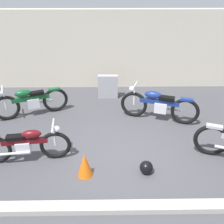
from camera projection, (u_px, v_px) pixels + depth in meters
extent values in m
plane|color=#47474C|center=(120.00, 157.00, 5.82)|extent=(40.00, 40.00, 0.00)
cube|color=beige|center=(116.00, 50.00, 8.84)|extent=(18.00, 0.30, 2.70)
cube|color=#B7B2A8|center=(124.00, 207.00, 4.49)|extent=(18.00, 0.24, 0.12)
cube|color=#9E9EA3|center=(108.00, 87.00, 8.39)|extent=(0.67, 0.22, 0.79)
sphere|color=black|center=(146.00, 167.00, 5.29)|extent=(0.28, 0.28, 0.28)
cone|color=orange|center=(85.00, 165.00, 5.17)|extent=(0.32, 0.32, 0.55)
torus|color=black|center=(134.00, 104.00, 7.28)|extent=(0.77, 0.33, 0.78)
torus|color=black|center=(185.00, 112.00, 6.90)|extent=(0.77, 0.33, 0.78)
cube|color=silver|center=(161.00, 107.00, 7.07)|extent=(0.39, 0.31, 0.30)
cube|color=navy|center=(159.00, 102.00, 7.00)|extent=(1.07, 0.44, 0.13)
ellipsoid|color=navy|center=(153.00, 95.00, 6.95)|extent=(0.51, 0.35, 0.21)
cube|color=black|center=(167.00, 98.00, 6.88)|extent=(0.46, 0.31, 0.09)
cube|color=navy|center=(187.00, 100.00, 6.73)|extent=(0.36, 0.23, 0.06)
cylinder|color=silver|center=(134.00, 95.00, 7.13)|extent=(0.06, 0.06, 0.59)
cylinder|color=silver|center=(135.00, 86.00, 6.99)|extent=(0.23, 0.60, 0.04)
sphere|color=silver|center=(132.00, 89.00, 7.07)|extent=(0.15, 0.15, 0.15)
cylinder|color=silver|center=(169.00, 109.00, 7.15)|extent=(0.73, 0.29, 0.06)
torus|color=black|center=(55.00, 145.00, 5.62)|extent=(0.70, 0.17, 0.70)
cube|color=silver|center=(23.00, 147.00, 5.53)|extent=(0.33, 0.23, 0.27)
cube|color=#590F14|center=(25.00, 141.00, 5.46)|extent=(0.98, 0.21, 0.11)
ellipsoid|color=#590F14|center=(31.00, 134.00, 5.40)|extent=(0.44, 0.24, 0.19)
cube|color=black|center=(15.00, 137.00, 5.38)|extent=(0.40, 0.22, 0.08)
cylinder|color=silver|center=(54.00, 136.00, 5.49)|extent=(0.05, 0.05, 0.52)
cylinder|color=silver|center=(53.00, 125.00, 5.37)|extent=(0.10, 0.55, 0.03)
sphere|color=silver|center=(57.00, 129.00, 5.42)|extent=(0.13, 0.13, 0.13)
cylinder|color=silver|center=(14.00, 153.00, 5.44)|extent=(0.67, 0.14, 0.06)
torus|color=black|center=(211.00, 140.00, 5.71)|extent=(0.77, 0.36, 0.79)
cube|color=#ADADB2|center=(214.00, 127.00, 5.54)|extent=(0.37, 0.24, 0.06)
torus|color=black|center=(6.00, 108.00, 7.11)|extent=(0.73, 0.36, 0.75)
torus|color=black|center=(55.00, 100.00, 7.56)|extent=(0.73, 0.36, 0.75)
cube|color=silver|center=(33.00, 103.00, 7.34)|extent=(0.38, 0.31, 0.29)
cube|color=#145128|center=(31.00, 98.00, 7.25)|extent=(1.02, 0.48, 0.12)
ellipsoid|color=#145128|center=(23.00, 93.00, 7.09)|extent=(0.50, 0.36, 0.21)
cube|color=black|center=(37.00, 93.00, 7.24)|extent=(0.45, 0.32, 0.08)
cube|color=#145128|center=(54.00, 89.00, 7.39)|extent=(0.35, 0.23, 0.06)
cylinder|color=silver|center=(4.00, 99.00, 6.97)|extent=(0.06, 0.06, 0.57)
cylinder|color=silver|center=(2.00, 90.00, 6.83)|extent=(0.25, 0.57, 0.04)
sphere|color=silver|center=(0.00, 94.00, 6.85)|extent=(0.14, 0.14, 0.14)
cylinder|color=silver|center=(40.00, 102.00, 7.54)|extent=(0.69, 0.32, 0.06)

